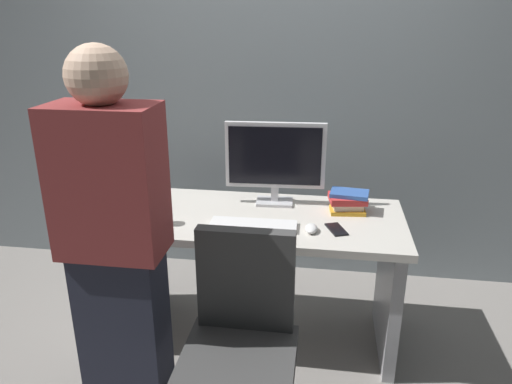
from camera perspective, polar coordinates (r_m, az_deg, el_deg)
The scene contains 11 objects.
ground_plane at distance 2.90m, azimuth 0.15°, elevation -16.30°, with size 9.00×9.00×0.00m, color gray.
wall_back at distance 3.18m, azimuth 2.48°, elevation 16.16°, with size 6.40×0.10×3.00m, color gray.
desk at distance 2.63m, azimuth 0.16°, elevation -7.25°, with size 1.52×0.68×0.74m.
office_chair at distance 2.05m, azimuth -1.81°, elevation -19.21°, with size 0.52×0.52×0.94m.
person_at_desk at distance 2.00m, azimuth -16.12°, elevation -6.96°, with size 0.40×0.24×1.64m.
monitor at distance 2.61m, azimuth 2.27°, elevation 3.92°, with size 0.54×0.15×0.46m.
keyboard at distance 2.40m, azimuth -0.21°, elevation -3.90°, with size 0.43×0.13×0.02m, color white.
mouse at distance 2.36m, azimuth 6.53°, elevation -4.28°, with size 0.06×0.10×0.03m, color white.
cup_near_keyboard at distance 2.46m, azimuth -10.96°, elevation -2.71°, with size 0.07×0.07×0.10m, color silver.
book_stack at distance 2.61m, azimuth 10.75°, elevation -1.06°, with size 0.22×0.18×0.11m.
cell_phone at distance 2.40m, azimuth 9.45°, elevation -4.36°, with size 0.07×0.14×0.01m, color black.
Camera 1 is at (0.33, -2.30, 1.73)m, focal length 33.94 mm.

